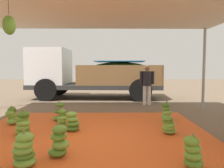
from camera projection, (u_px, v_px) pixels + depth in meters
The scene contains 14 objects.
ground_plane at pixel (98, 111), 7.55m from camera, with size 40.00×40.00×0.00m, color brown.
tarp_orange at pixel (90, 139), 4.56m from camera, with size 5.34×5.26×0.01m, color #E05B23.
banana_bunch_0 at pixel (59, 112), 6.11m from camera, with size 0.41×0.38×0.57m.
banana_bunch_1 at pixel (24, 151), 3.29m from camera, with size 0.48×0.50×0.55m.
banana_bunch_3 at pixel (23, 124), 4.79m from camera, with size 0.44×0.44×0.58m.
banana_bunch_5 at pixel (193, 153), 3.22m from camera, with size 0.40×0.40×0.52m.
banana_bunch_6 at pixel (72, 122), 5.10m from camera, with size 0.43×0.42×0.51m.
banana_bunch_7 at pixel (59, 142), 3.64m from camera, with size 0.43×0.43×0.58m.
banana_bunch_8 at pixel (12, 116), 5.68m from camera, with size 0.39×0.43×0.49m.
banana_bunch_9 at pixel (169, 125), 4.87m from camera, with size 0.38×0.38×0.46m.
banana_bunch_10 at pixel (62, 119), 5.42m from camera, with size 0.29×0.31×0.51m.
banana_bunch_11 at pixel (167, 113), 5.93m from camera, with size 0.39×0.36×0.58m.
cargo_truck_main at pixel (90, 74), 10.63m from camera, with size 6.32×2.60×2.40m.
worker_0 at pixel (147, 82), 8.66m from camera, with size 0.58×0.35×1.58m.
Camera 1 is at (0.41, -4.46, 1.50)m, focal length 34.90 mm.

